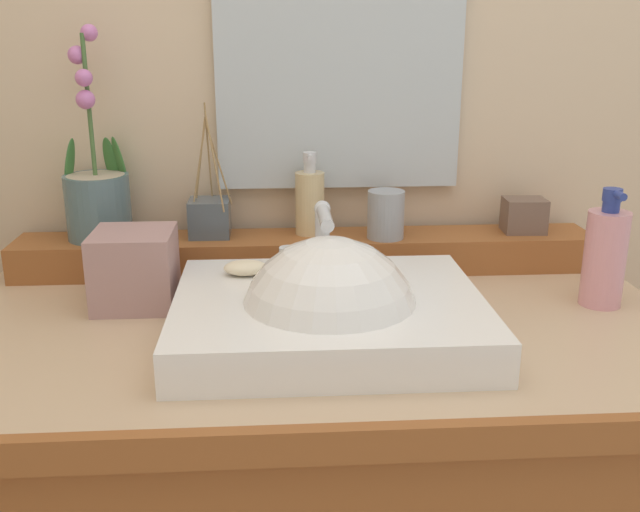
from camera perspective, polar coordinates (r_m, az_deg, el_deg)
The scene contains 12 objects.
wall_back at distance 1.49m, azimuth -1.45°, elevation 14.19°, with size 2.69×0.20×2.46m, color beige.
back_ledge at distance 1.37m, azimuth -1.03°, elevation 0.27°, with size 1.09×0.12×0.07m, color #975428.
sink_basin at distance 1.06m, azimuth 0.72°, elevation -5.20°, with size 0.45×0.38×0.28m.
soap_bar at distance 1.15m, azimuth -5.92°, elevation -0.93°, with size 0.07×0.04×0.02m, color beige.
potted_plant at distance 1.39m, azimuth -17.25°, elevation 4.68°, with size 0.13×0.12×0.38m.
soap_dispenser at distance 1.36m, azimuth -0.81°, elevation 4.40°, with size 0.05×0.06×0.16m.
tumbler_cup at distance 1.34m, azimuth 5.24°, elevation 3.30°, with size 0.07×0.07×0.09m, color #94989E.
reed_diffuser at distance 1.37m, azimuth -8.74°, elevation 3.12°, with size 0.08×0.10×0.25m.
trinket_box at distance 1.43m, azimuth 15.87°, elevation 3.13°, with size 0.08×0.06×0.07m, color brown.
lotion_bottle at distance 1.26m, azimuth 21.66°, elevation 0.00°, with size 0.07×0.07×0.20m.
tissue_box at distance 1.22m, azimuth -14.47°, elevation -0.97°, with size 0.13×0.13×0.13m, color #A9807E.
mirror at distance 1.38m, azimuth 1.57°, elevation 18.08°, with size 0.46×0.02×0.61m, color silver.
Camera 1 is at (-0.06, -1.05, 1.31)m, focal length 40.36 mm.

